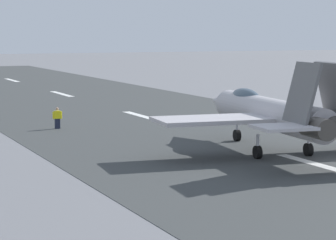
# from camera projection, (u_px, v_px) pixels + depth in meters

# --- Properties ---
(ground_plane) EXTENTS (400.00, 400.00, 0.00)m
(ground_plane) POSITION_uv_depth(u_px,v_px,m) (312.00, 163.00, 41.47)
(ground_plane) COLOR slate
(runway_strip) EXTENTS (240.00, 26.00, 0.02)m
(runway_strip) POSITION_uv_depth(u_px,v_px,m) (312.00, 163.00, 41.45)
(runway_strip) COLOR #393C3C
(runway_strip) RESTS_ON ground
(fighter_jet) EXTENTS (17.70, 14.80, 5.60)m
(fighter_jet) POSITION_uv_depth(u_px,v_px,m) (270.00, 113.00, 44.83)
(fighter_jet) COLOR #B7B2B7
(fighter_jet) RESTS_ON ground
(crew_person) EXTENTS (0.32, 0.70, 1.60)m
(crew_person) POSITION_uv_depth(u_px,v_px,m) (57.00, 118.00, 55.90)
(crew_person) COLOR #1E2338
(crew_person) RESTS_ON ground
(marker_cone_far) EXTENTS (0.44, 0.44, 0.55)m
(marker_cone_far) POSITION_uv_depth(u_px,v_px,m) (240.00, 102.00, 73.67)
(marker_cone_far) COLOR orange
(marker_cone_far) RESTS_ON ground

